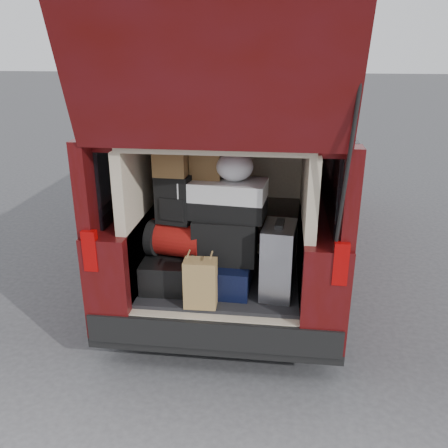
{
  "coord_description": "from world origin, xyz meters",
  "views": [
    {
      "loc": [
        0.44,
        -3.23,
        2.38
      ],
      "look_at": [
        0.02,
        0.2,
        1.06
      ],
      "focal_mm": 38.0,
      "sensor_mm": 36.0,
      "label": 1
    }
  ],
  "objects_px": {
    "kraft_bag": "(200,283)",
    "black_soft_case": "(225,240)",
    "red_duffel": "(177,239)",
    "backpack": "(174,199)",
    "silver_roller": "(278,260)",
    "black_hardshell": "(174,268)",
    "navy_hardshell": "(224,273)",
    "twotone_duffel": "(224,199)"
  },
  "relations": [
    {
      "from": "black_hardshell",
      "to": "backpack",
      "type": "bearing_deg",
      "value": -20.15
    },
    {
      "from": "red_duffel",
      "to": "twotone_duffel",
      "type": "bearing_deg",
      "value": 16.13
    },
    {
      "from": "kraft_bag",
      "to": "backpack",
      "type": "xyz_separation_m",
      "value": [
        -0.25,
        0.35,
        0.53
      ]
    },
    {
      "from": "kraft_bag",
      "to": "black_soft_case",
      "type": "bearing_deg",
      "value": 65.14
    },
    {
      "from": "red_duffel",
      "to": "black_soft_case",
      "type": "height_order",
      "value": "black_soft_case"
    },
    {
      "from": "navy_hardshell",
      "to": "kraft_bag",
      "type": "bearing_deg",
      "value": -111.41
    },
    {
      "from": "black_hardshell",
      "to": "silver_roller",
      "type": "xyz_separation_m",
      "value": [
        0.84,
        -0.1,
        0.16
      ]
    },
    {
      "from": "navy_hardshell",
      "to": "backpack",
      "type": "bearing_deg",
      "value": 178.12
    },
    {
      "from": "navy_hardshell",
      "to": "twotone_duffel",
      "type": "xyz_separation_m",
      "value": [
        -0.01,
        0.07,
        0.6
      ]
    },
    {
      "from": "kraft_bag",
      "to": "backpack",
      "type": "height_order",
      "value": "backpack"
    },
    {
      "from": "red_duffel",
      "to": "twotone_duffel",
      "type": "height_order",
      "value": "twotone_duffel"
    },
    {
      "from": "twotone_duffel",
      "to": "navy_hardshell",
      "type": "bearing_deg",
      "value": -73.2
    },
    {
      "from": "black_soft_case",
      "to": "red_duffel",
      "type": "bearing_deg",
      "value": 178.84
    },
    {
      "from": "navy_hardshell",
      "to": "black_soft_case",
      "type": "bearing_deg",
      "value": 65.97
    },
    {
      "from": "backpack",
      "to": "black_hardshell",
      "type": "bearing_deg",
      "value": 172.7
    },
    {
      "from": "black_hardshell",
      "to": "silver_roller",
      "type": "bearing_deg",
      "value": -8.53
    },
    {
      "from": "black_soft_case",
      "to": "navy_hardshell",
      "type": "bearing_deg",
      "value": -114.26
    },
    {
      "from": "silver_roller",
      "to": "red_duffel",
      "type": "bearing_deg",
      "value": 179.1
    },
    {
      "from": "navy_hardshell",
      "to": "red_duffel",
      "type": "distance_m",
      "value": 0.47
    },
    {
      "from": "silver_roller",
      "to": "red_duffel",
      "type": "distance_m",
      "value": 0.82
    },
    {
      "from": "red_duffel",
      "to": "backpack",
      "type": "xyz_separation_m",
      "value": [
        -0.01,
        -0.0,
        0.33
      ]
    },
    {
      "from": "red_duffel",
      "to": "twotone_duffel",
      "type": "relative_size",
      "value": 0.67
    },
    {
      "from": "black_hardshell",
      "to": "navy_hardshell",
      "type": "height_order",
      "value": "black_hardshell"
    },
    {
      "from": "backpack",
      "to": "twotone_duffel",
      "type": "xyz_separation_m",
      "value": [
        0.38,
        0.04,
        0.01
      ]
    },
    {
      "from": "silver_roller",
      "to": "red_duffel",
      "type": "height_order",
      "value": "silver_roller"
    },
    {
      "from": "kraft_bag",
      "to": "black_hardshell",
      "type": "bearing_deg",
      "value": 126.82
    },
    {
      "from": "kraft_bag",
      "to": "backpack",
      "type": "relative_size",
      "value": 0.97
    },
    {
      "from": "black_hardshell",
      "to": "backpack",
      "type": "height_order",
      "value": "backpack"
    },
    {
      "from": "black_soft_case",
      "to": "backpack",
      "type": "height_order",
      "value": "backpack"
    },
    {
      "from": "silver_roller",
      "to": "twotone_duffel",
      "type": "height_order",
      "value": "twotone_duffel"
    },
    {
      "from": "twotone_duffel",
      "to": "black_soft_case",
      "type": "bearing_deg",
      "value": -66.41
    },
    {
      "from": "navy_hardshell",
      "to": "black_soft_case",
      "type": "height_order",
      "value": "black_soft_case"
    },
    {
      "from": "navy_hardshell",
      "to": "silver_roller",
      "type": "height_order",
      "value": "silver_roller"
    },
    {
      "from": "red_duffel",
      "to": "black_soft_case",
      "type": "relative_size",
      "value": 0.89
    },
    {
      "from": "black_hardshell",
      "to": "black_soft_case",
      "type": "relative_size",
      "value": 1.24
    },
    {
      "from": "black_hardshell",
      "to": "twotone_duffel",
      "type": "relative_size",
      "value": 0.94
    },
    {
      "from": "navy_hardshell",
      "to": "kraft_bag",
      "type": "relative_size",
      "value": 1.41
    },
    {
      "from": "navy_hardshell",
      "to": "twotone_duffel",
      "type": "height_order",
      "value": "twotone_duffel"
    },
    {
      "from": "navy_hardshell",
      "to": "silver_roller",
      "type": "xyz_separation_m",
      "value": [
        0.42,
        -0.07,
        0.17
      ]
    },
    {
      "from": "silver_roller",
      "to": "backpack",
      "type": "xyz_separation_m",
      "value": [
        -0.81,
        0.09,
        0.43
      ]
    },
    {
      "from": "backpack",
      "to": "twotone_duffel",
      "type": "relative_size",
      "value": 0.6
    },
    {
      "from": "silver_roller",
      "to": "kraft_bag",
      "type": "height_order",
      "value": "silver_roller"
    }
  ]
}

